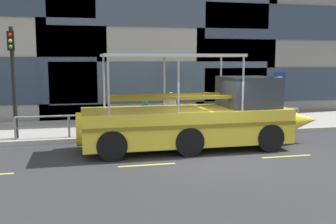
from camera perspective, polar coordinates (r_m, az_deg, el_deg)
The scene contains 11 objects.
ground_plane at distance 13.49m, azimuth 6.49°, elevation -6.31°, with size 120.00×120.00×0.00m, color #333335.
sidewalk at distance 18.73m, azimuth 0.75°, elevation -2.03°, with size 32.00×4.80×0.18m, color #A8A59E.
curb_edge at distance 16.36m, azimuth 2.84°, elevation -3.46°, with size 32.00×0.18×0.18m, color #B2ADA3.
lane_centreline at distance 12.81m, azimuth 7.62°, elevation -7.07°, with size 25.80×0.12×0.01m.
curb_guardrail at distance 16.38m, azimuth -0.02°, elevation -0.97°, with size 12.27×0.09×0.90m.
traffic_light_pole at distance 16.10m, azimuth -21.83°, elevation 5.50°, with size 0.24×0.46×4.32m.
parking_sign at distance 18.85m, azimuth 15.99°, elevation 3.23°, with size 0.60×0.12×2.50m.
duck_tour_boat at distance 14.30m, azimuth 4.75°, elevation -0.92°, with size 9.29×2.51×3.45m.
pedestrian_near_bow at distance 18.94m, azimuth 9.63°, elevation 1.20°, with size 0.28×0.43×1.60m.
pedestrian_mid_left at distance 17.96m, azimuth 0.44°, elevation 0.93°, with size 0.46×0.22×1.59m.
pedestrian_mid_right at distance 17.11m, azimuth -3.44°, elevation 0.44°, with size 0.27×0.40×1.52m.
Camera 1 is at (-4.42, -12.32, 3.25)m, focal length 41.49 mm.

